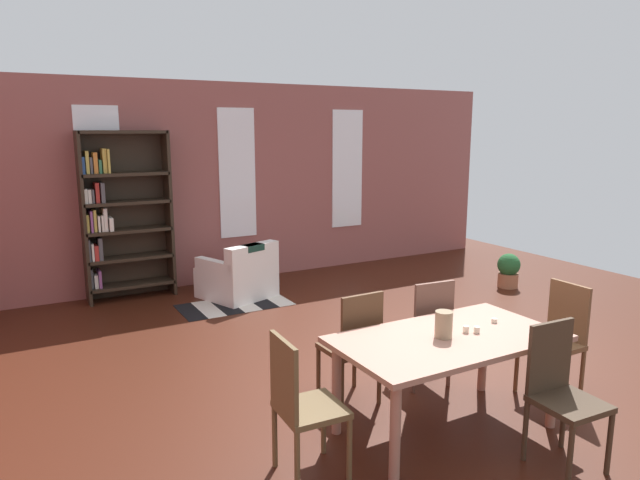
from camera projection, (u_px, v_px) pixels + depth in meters
ground_plane at (405, 380)px, 5.07m from camera, size 10.45×10.45×0.00m
back_wall_brick at (236, 183)px, 8.29m from camera, size 9.01×0.12×2.85m
window_pane_0 at (100, 179)px, 7.31m from camera, size 0.55×0.02×1.85m
window_pane_1 at (237, 173)px, 8.20m from camera, size 0.55×0.02×1.85m
window_pane_2 at (347, 169)px, 9.10m from camera, size 0.55×0.02×1.85m
dining_table at (448, 348)px, 4.11m from camera, size 1.65×0.91×0.73m
vase_on_table at (444, 324)px, 4.06m from camera, size 0.13×0.13×0.19m
tealight_candle_0 at (466, 329)px, 4.17m from camera, size 0.04×0.04×0.05m
tealight_candle_1 at (494, 321)px, 4.38m from camera, size 0.04×0.04×0.03m
tealight_candle_2 at (477, 330)px, 4.16m from camera, size 0.04×0.04×0.05m
dining_chair_near_right at (561, 390)px, 3.74m from camera, size 0.42×0.42×0.95m
dining_chair_head_right at (558, 336)px, 4.71m from camera, size 0.40×0.40×0.95m
dining_chair_far_right at (426, 328)px, 4.90m from camera, size 0.44×0.44×0.95m
dining_chair_far_left at (354, 344)px, 4.55m from camera, size 0.41×0.41×0.95m
dining_chair_head_left at (301, 403)px, 3.57m from camera, size 0.42×0.42×0.95m
bookshelf_tall at (120, 214)px, 7.32m from camera, size 1.11×0.34×2.18m
armchair_white at (239, 277)px, 7.52m from camera, size 1.02×1.02×0.75m
potted_plant_corner at (509, 270)px, 8.01m from camera, size 0.32×0.32×0.48m
striped_rug at (235, 305)px, 7.23m from camera, size 1.39×0.72×0.01m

